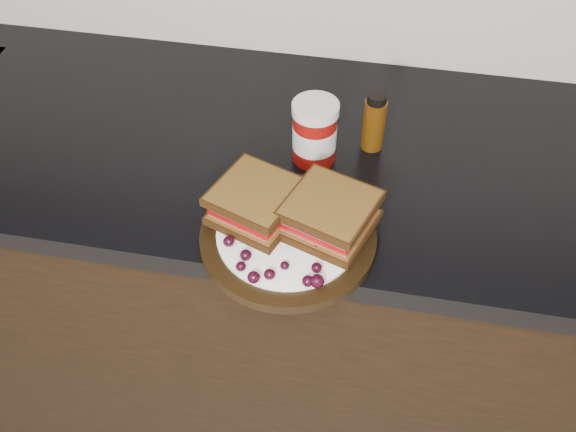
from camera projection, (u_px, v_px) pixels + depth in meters
name	position (u px, v px, depth m)	size (l,w,h in m)	color
base_cabinets	(342.00, 304.00, 1.51)	(3.96, 0.58, 0.86)	black
countertop	(357.00, 162.00, 1.18)	(3.98, 0.60, 0.04)	black
plate	(288.00, 238.00, 1.02)	(0.28, 0.28, 0.02)	black
sandwich_left	(256.00, 202.00, 1.01)	(0.13, 0.13, 0.06)	brown
sandwich_right	(330.00, 215.00, 0.99)	(0.13, 0.13, 0.06)	brown
grape_0	(229.00, 241.00, 0.98)	(0.02, 0.02, 0.02)	black
grape_1	(246.00, 255.00, 0.96)	(0.02, 0.02, 0.02)	black
grape_2	(241.00, 266.00, 0.95)	(0.02, 0.02, 0.01)	black
grape_3	(254.00, 277.00, 0.93)	(0.02, 0.02, 0.02)	black
grape_4	(270.00, 274.00, 0.94)	(0.02, 0.02, 0.02)	black
grape_5	(285.00, 266.00, 0.95)	(0.01, 0.01, 0.01)	black
grape_6	(308.00, 281.00, 0.93)	(0.02, 0.02, 0.02)	black
grape_7	(317.00, 281.00, 0.93)	(0.02, 0.02, 0.02)	black
grape_8	(317.00, 268.00, 0.95)	(0.02, 0.02, 0.02)	black
grape_9	(317.00, 248.00, 0.97)	(0.02, 0.02, 0.02)	black
grape_10	(339.00, 240.00, 0.98)	(0.02, 0.02, 0.02)	black
grape_11	(327.00, 229.00, 1.00)	(0.02, 0.02, 0.02)	black
grape_12	(338.00, 220.00, 1.01)	(0.02, 0.02, 0.01)	black
grape_13	(332.00, 206.00, 1.03)	(0.02, 0.02, 0.01)	black
grape_14	(259.00, 204.00, 1.04)	(0.02, 0.02, 0.02)	black
grape_15	(263.00, 217.00, 1.02)	(0.02, 0.02, 0.02)	black
grape_16	(237.00, 216.00, 1.02)	(0.02, 0.02, 0.02)	black
grape_17	(238.00, 229.00, 1.00)	(0.02, 0.02, 0.02)	black
grape_18	(254.00, 205.00, 1.03)	(0.02, 0.02, 0.02)	black
grape_19	(244.00, 205.00, 1.03)	(0.02, 0.02, 0.02)	black
grape_20	(254.00, 222.00, 1.01)	(0.02, 0.02, 0.02)	black
condiment_jar	(315.00, 132.00, 1.12)	(0.08, 0.08, 0.12)	maroon
oil_bottle	(374.00, 121.00, 1.14)	(0.04, 0.04, 0.11)	#462707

